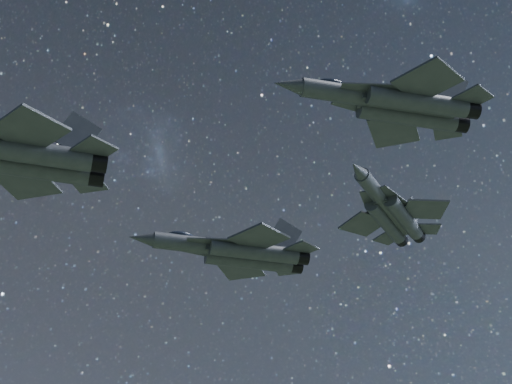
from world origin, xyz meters
TOP-DOWN VIEW (x-y plane):
  - jet_lead at (-23.91, 5.00)m, footprint 19.17×12.66m
  - jet_left at (5.45, 14.89)m, footprint 19.94×13.10m
  - jet_right at (-1.62, -14.56)m, footprint 16.53×10.81m
  - jet_slot at (13.77, 0.18)m, footprint 16.88×11.12m

SIDE VIEW (x-z plane):
  - jet_lead at x=-23.91m, z-range 139.02..143.93m
  - jet_right at x=-1.62m, z-range 143.02..147.29m
  - jet_left at x=5.45m, z-range 143.40..148.52m
  - jet_slot at x=13.77m, z-range 145.27..149.59m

